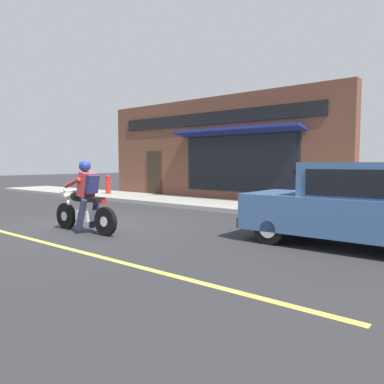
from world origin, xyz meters
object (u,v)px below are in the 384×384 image
Objects in this scene: car_hatchback at (350,206)px; traffic_cone at (328,199)px; fire_hydrant at (108,184)px; motorcycle_with_rider at (85,202)px.

car_hatchback reaches higher than traffic_cone.
traffic_cone is 0.68× the size of fire_hydrant.
traffic_cone is at bearing -85.66° from fire_hydrant.
traffic_cone is (6.73, -3.07, -0.25)m from motorcycle_with_rider.
car_hatchback is 4.90m from traffic_cone.
fire_hydrant is at bearing 94.34° from traffic_cone.
car_hatchback is 6.36× the size of traffic_cone.
motorcycle_with_rider is 5.52m from car_hatchback.
motorcycle_with_rider is 7.40m from traffic_cone.
motorcycle_with_rider is 9.09m from fire_hydrant.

